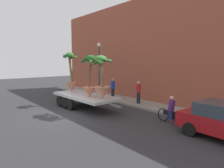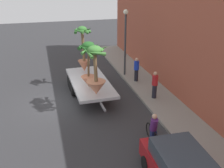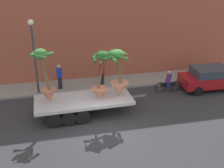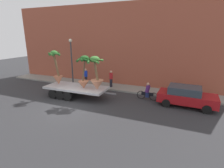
# 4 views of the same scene
# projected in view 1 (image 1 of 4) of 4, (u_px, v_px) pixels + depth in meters

# --- Properties ---
(ground_plane) EXTENTS (60.00, 60.00, 0.00)m
(ground_plane) POSITION_uv_depth(u_px,v_px,m) (63.00, 116.00, 12.58)
(ground_plane) COLOR #2D2D30
(sidewalk) EXTENTS (24.00, 2.20, 0.15)m
(sidewalk) POSITION_uv_depth(u_px,v_px,m) (132.00, 102.00, 16.43)
(sidewalk) COLOR gray
(sidewalk) RESTS_ON ground
(building_facade) EXTENTS (24.00, 1.20, 8.54)m
(building_facade) POSITION_uv_depth(u_px,v_px,m) (147.00, 50.00, 17.01)
(building_facade) COLOR #9E4C38
(building_facade) RESTS_ON ground
(flatbed_trailer) EXTENTS (6.53, 2.44, 0.98)m
(flatbed_trailer) POSITION_uv_depth(u_px,v_px,m) (83.00, 97.00, 14.63)
(flatbed_trailer) COLOR #B7BABF
(flatbed_trailer) RESTS_ON ground
(potted_palm_rear) EXTENTS (1.24, 1.29, 2.80)m
(potted_palm_rear) POSITION_uv_depth(u_px,v_px,m) (90.00, 78.00, 13.37)
(potted_palm_rear) COLOR #C17251
(potted_palm_rear) RESTS_ON flatbed_trailer
(potted_palm_middle) EXTENTS (1.59, 1.62, 2.78)m
(potted_palm_middle) POSITION_uv_depth(u_px,v_px,m) (102.00, 81.00, 12.71)
(potted_palm_middle) COLOR tan
(potted_palm_middle) RESTS_ON flatbed_trailer
(potted_palm_front) EXTENTS (1.28, 1.35, 3.08)m
(potted_palm_front) POSITION_uv_depth(u_px,v_px,m) (71.00, 74.00, 15.76)
(potted_palm_front) COLOR #C17251
(potted_palm_front) RESTS_ON flatbed_trailer
(cyclist) EXTENTS (1.84, 0.36, 1.54)m
(cyclist) POSITION_uv_depth(u_px,v_px,m) (171.00, 111.00, 11.04)
(cyclist) COLOR black
(cyclist) RESTS_ON ground
(pedestrian_near_gate) EXTENTS (0.36, 0.36, 1.71)m
(pedestrian_near_gate) POSITION_uv_depth(u_px,v_px,m) (139.00, 92.00, 15.39)
(pedestrian_near_gate) COLOR black
(pedestrian_near_gate) RESTS_ON sidewalk
(pedestrian_far_left) EXTENTS (0.36, 0.36, 1.71)m
(pedestrian_far_left) POSITION_uv_depth(u_px,v_px,m) (113.00, 88.00, 17.56)
(pedestrian_far_left) COLOR black
(pedestrian_far_left) RESTS_ON sidewalk
(street_lamp) EXTENTS (0.36, 0.36, 4.83)m
(street_lamp) POSITION_uv_depth(u_px,v_px,m) (99.00, 63.00, 18.17)
(street_lamp) COLOR #383D42
(street_lamp) RESTS_ON sidewalk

